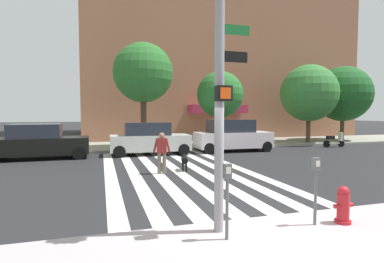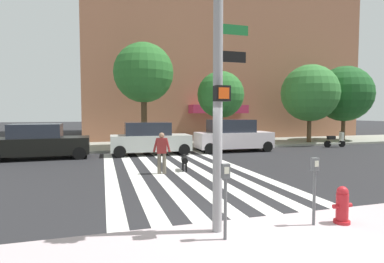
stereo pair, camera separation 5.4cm
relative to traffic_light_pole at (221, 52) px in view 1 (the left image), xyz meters
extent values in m
plane|color=#232326|center=(0.88, 7.07, -3.52)|extent=(160.00, 160.00, 0.00)
cube|color=gray|center=(0.88, 16.59, -3.45)|extent=(80.00, 6.00, 0.15)
cube|color=silver|center=(-1.80, 7.07, -3.52)|extent=(0.45, 12.44, 0.01)
cube|color=silver|center=(-0.90, 7.07, -3.52)|extent=(0.45, 12.44, 0.01)
cube|color=silver|center=(0.00, 7.07, -3.52)|extent=(0.45, 12.44, 0.01)
cube|color=silver|center=(0.90, 7.07, -3.52)|extent=(0.45, 12.44, 0.01)
cube|color=silver|center=(1.80, 7.07, -3.52)|extent=(0.45, 12.44, 0.01)
cube|color=silver|center=(2.70, 7.07, -3.52)|extent=(0.45, 12.44, 0.01)
cube|color=silver|center=(3.60, 7.07, -3.52)|extent=(0.45, 12.44, 0.01)
cube|color=#B3294E|center=(7.43, 18.99, -0.77)|extent=(4.95, 1.60, 0.70)
cylinder|color=gray|center=(-0.01, 0.05, -0.47)|extent=(0.18, 0.18, 5.80)
cube|color=black|center=(-0.01, -0.15, -0.77)|extent=(0.28, 0.18, 0.28)
cube|color=#E54C14|center=(-0.01, -0.25, -0.77)|extent=(0.20, 0.01, 0.20)
cube|color=#19662D|center=(0.29, 0.05, 0.43)|extent=(0.60, 0.03, 0.18)
cube|color=black|center=(0.27, 0.05, -0.07)|extent=(0.56, 0.03, 0.20)
cylinder|color=#B11C23|center=(2.59, -0.28, -3.34)|extent=(0.32, 0.32, 0.06)
cylinder|color=#B11C23|center=(2.59, -0.28, -3.04)|extent=(0.24, 0.24, 0.55)
sphere|color=#B11C23|center=(2.59, -0.28, -2.72)|extent=(0.23, 0.23, 0.23)
cylinder|color=#B11C23|center=(2.42, -0.28, -3.01)|extent=(0.10, 0.09, 0.09)
cylinder|color=#B11C23|center=(2.76, -0.28, -3.01)|extent=(0.10, 0.09, 0.09)
cylinder|color=#515456|center=(-0.01, -0.35, -2.82)|extent=(0.06, 0.06, 1.10)
cube|color=#515456|center=(-0.01, -0.35, -2.14)|extent=(0.14, 0.10, 0.26)
cube|color=beige|center=(-0.01, -0.40, -2.12)|extent=(0.09, 0.01, 0.12)
cylinder|color=#515456|center=(1.97, -0.20, -2.82)|extent=(0.06, 0.06, 1.10)
cube|color=#515456|center=(1.97, -0.20, -2.14)|extent=(0.14, 0.10, 0.26)
cube|color=beige|center=(1.97, -0.25, -2.12)|extent=(0.09, 0.01, 0.12)
cube|color=black|center=(-5.20, 12.26, -2.83)|extent=(4.89, 2.06, 0.87)
cube|color=#232833|center=(-5.39, 12.26, -2.04)|extent=(2.49, 1.77, 0.71)
cylinder|color=black|center=(-3.28, 13.20, -3.19)|extent=(0.67, 0.24, 0.66)
cylinder|color=black|center=(-3.24, 11.41, -3.19)|extent=(0.67, 0.24, 0.66)
cylinder|color=black|center=(-7.16, 13.11, -3.19)|extent=(0.67, 0.24, 0.66)
cube|color=#B8BDB6|center=(0.61, 12.26, -2.82)|extent=(4.58, 1.98, 0.89)
cube|color=#232833|center=(0.43, 12.27, -2.01)|extent=(2.59, 1.71, 0.73)
cylinder|color=black|center=(2.41, 13.06, -3.19)|extent=(0.67, 0.24, 0.66)
cylinder|color=black|center=(2.37, 11.36, -3.19)|extent=(0.67, 0.24, 0.66)
cylinder|color=black|center=(-1.15, 13.16, -3.19)|extent=(0.67, 0.24, 0.66)
cylinder|color=black|center=(-1.20, 11.46, -3.19)|extent=(0.67, 0.24, 0.66)
cube|color=silver|center=(5.84, 12.26, -2.79)|extent=(4.77, 1.85, 0.96)
cube|color=#232833|center=(5.65, 12.26, -1.91)|extent=(2.76, 1.61, 0.79)
cylinder|color=black|center=(7.75, 13.07, -3.19)|extent=(0.66, 0.23, 0.66)
cylinder|color=black|center=(7.73, 11.42, -3.19)|extent=(0.66, 0.23, 0.66)
cylinder|color=black|center=(3.95, 13.10, -3.19)|extent=(0.66, 0.23, 0.66)
cylinder|color=black|center=(3.94, 11.45, -3.19)|extent=(0.66, 0.23, 0.66)
cylinder|color=black|center=(14.23, 12.30, -3.28)|extent=(0.49, 0.14, 0.48)
cylinder|color=black|center=(13.08, 12.41, -3.28)|extent=(0.49, 0.18, 0.48)
cube|color=silver|center=(13.61, 12.36, -3.23)|extent=(0.83, 0.39, 0.08)
cube|color=black|center=(13.36, 12.38, -2.83)|extent=(0.55, 0.35, 0.24)
cube|color=silver|center=(14.18, 12.31, -2.78)|extent=(0.22, 0.30, 0.60)
cylinder|color=black|center=(14.18, 12.31, -2.43)|extent=(0.08, 0.50, 0.04)
cylinder|color=#4C3823|center=(0.58, 14.90, -1.46)|extent=(0.38, 0.38, 3.83)
sphere|color=#286628|center=(0.58, 14.90, 1.53)|extent=(3.91, 3.91, 3.91)
cylinder|color=#4C3823|center=(5.83, 14.46, -2.05)|extent=(0.37, 0.37, 2.65)
sphere|color=#286628|center=(5.83, 14.46, 0.17)|extent=(3.24, 3.24, 3.24)
cylinder|color=#4C3823|center=(13.38, 14.82, -2.07)|extent=(0.33, 0.33, 2.61)
sphere|color=#337533|center=(13.38, 14.82, 0.44)|extent=(4.38, 4.38, 4.38)
cylinder|color=#4C3823|center=(17.43, 15.67, -2.06)|extent=(0.32, 0.32, 2.61)
sphere|color=#1E5623|center=(17.43, 15.67, 0.51)|extent=(4.61, 4.61, 4.61)
cylinder|color=#6B6051|center=(0.06, 6.54, -3.11)|extent=(0.18, 0.18, 0.82)
cylinder|color=#6B6051|center=(0.26, 6.49, -3.11)|extent=(0.18, 0.18, 0.82)
cube|color=maroon|center=(0.16, 6.51, -2.40)|extent=(0.42, 0.32, 0.60)
cylinder|color=maroon|center=(-0.08, 6.57, -2.37)|extent=(0.24, 0.14, 0.57)
cylinder|color=maroon|center=(0.39, 6.46, -2.37)|extent=(0.24, 0.14, 0.57)
sphere|color=#936B51|center=(0.16, 6.51, -1.99)|extent=(0.26, 0.26, 0.22)
cylinder|color=black|center=(1.19, 6.88, -3.07)|extent=(0.40, 0.69, 0.26)
sphere|color=black|center=(1.28, 7.28, -2.97)|extent=(0.24, 0.24, 0.20)
cylinder|color=black|center=(1.10, 6.47, -3.02)|extent=(0.09, 0.24, 0.16)
cylinder|color=black|center=(1.17, 7.12, -3.36)|extent=(0.07, 0.07, 0.32)
cylinder|color=black|center=(1.31, 7.09, -3.36)|extent=(0.07, 0.07, 0.32)
cylinder|color=black|center=(1.07, 6.68, -3.36)|extent=(0.07, 0.07, 0.32)
cylinder|color=black|center=(1.21, 6.65, -3.36)|extent=(0.07, 0.07, 0.32)
camera|label=1|loc=(-2.13, -5.23, -1.13)|focal=28.43mm
camera|label=2|loc=(-2.08, -5.25, -1.13)|focal=28.43mm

